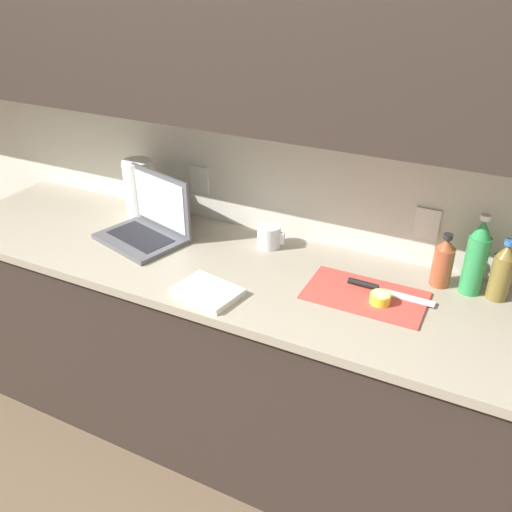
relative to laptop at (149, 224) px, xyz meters
name	(u,v)px	position (x,y,z in m)	size (l,w,h in m)	color
ground_plane	(221,427)	(0.34, -0.06, -0.97)	(12.00, 12.00, 0.00)	brown
wall_back	(241,77)	(0.34, 0.20, 0.59)	(5.20, 0.38, 2.60)	silver
counter_unit	(213,348)	(0.32, -0.05, -0.51)	(2.45, 0.65, 0.91)	#332823
laptop	(149,224)	(0.00, 0.00, 0.00)	(0.40, 0.34, 0.27)	#515156
cutting_board	(365,295)	(0.94, -0.03, -0.06)	(0.42, 0.24, 0.01)	#D1473D
knife	(375,288)	(0.96, 0.01, -0.05)	(0.31, 0.04, 0.02)	silver
lemon_half_cut	(380,299)	(1.00, -0.06, -0.04)	(0.07, 0.07, 0.04)	yellow
bottle_green_soda	(443,262)	(1.16, 0.17, 0.03)	(0.07, 0.07, 0.20)	#A34C2D
bottle_oil_tall	(476,258)	(1.26, 0.17, 0.07)	(0.08, 0.08, 0.30)	#2D934C
bottle_water_clear	(502,272)	(1.35, 0.17, 0.04)	(0.07, 0.07, 0.23)	olive
measuring_cup	(269,236)	(0.48, 0.15, -0.02)	(0.12, 0.10, 0.09)	silver
paper_towel_roll	(139,189)	(-0.16, 0.16, 0.07)	(0.13, 0.13, 0.26)	white
dish_towel	(208,292)	(0.44, -0.27, -0.05)	(0.22, 0.16, 0.02)	silver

